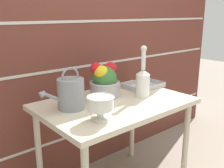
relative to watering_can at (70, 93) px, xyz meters
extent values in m
cube|color=brown|center=(0.31, 0.40, 0.26)|extent=(3.60, 0.08, 2.20)
cube|color=beige|center=(0.31, 0.36, -0.50)|extent=(3.53, 0.00, 0.02)
cube|color=beige|center=(0.31, 0.36, 0.08)|extent=(3.53, 0.00, 0.02)
cube|color=beige|center=(0.31, 0.36, 0.44)|extent=(3.53, 0.00, 0.02)
cube|color=beige|center=(0.31, -0.08, -0.12)|extent=(1.06, 0.71, 0.04)
cylinder|color=beige|center=(0.78, -0.37, -0.49)|extent=(0.04, 0.04, 0.70)
cylinder|color=beige|center=(-0.15, 0.21, -0.49)|extent=(0.04, 0.04, 0.70)
cylinder|color=beige|center=(0.78, 0.21, -0.49)|extent=(0.04, 0.04, 0.70)
cylinder|color=gray|center=(0.00, 0.00, 0.00)|extent=(0.17, 0.17, 0.20)
cylinder|color=gray|center=(-0.14, 0.00, 0.01)|extent=(0.14, 0.02, 0.09)
cone|color=gray|center=(-0.20, 0.00, 0.04)|extent=(0.05, 0.05, 0.06)
torus|color=gray|center=(0.00, 0.00, 0.11)|extent=(0.13, 0.01, 0.13)
cylinder|color=silver|center=(0.03, -0.27, -0.10)|extent=(0.12, 0.12, 0.01)
cylinder|color=silver|center=(0.03, -0.27, -0.07)|extent=(0.04, 0.04, 0.05)
sphere|color=silver|center=(0.03, -0.27, -0.06)|extent=(0.05, 0.05, 0.05)
cylinder|color=silver|center=(0.03, -0.27, 0.00)|extent=(0.15, 0.15, 0.07)
torus|color=silver|center=(0.03, -0.27, 0.03)|extent=(0.16, 0.16, 0.01)
cylinder|color=#ADADB2|center=(0.33, 0.06, -0.05)|extent=(0.21, 0.21, 0.11)
torus|color=#ADADB2|center=(0.33, 0.06, 0.01)|extent=(0.23, 0.23, 0.01)
sphere|color=#387033|center=(0.33, 0.06, 0.04)|extent=(0.18, 0.18, 0.18)
sphere|color=yellow|center=(0.29, 0.05, 0.09)|extent=(0.11, 0.11, 0.11)
sphere|color=red|center=(0.27, 0.08, 0.12)|extent=(0.08, 0.08, 0.08)
sphere|color=red|center=(0.38, 0.05, 0.11)|extent=(0.09, 0.09, 0.09)
cylinder|color=silver|center=(0.54, -0.12, -0.02)|extent=(0.10, 0.10, 0.17)
cone|color=silver|center=(0.54, -0.12, 0.08)|extent=(0.10, 0.10, 0.04)
cylinder|color=silver|center=(0.54, -0.12, 0.17)|extent=(0.03, 0.03, 0.14)
sphere|color=silver|center=(0.54, -0.12, 0.25)|extent=(0.05, 0.05, 0.05)
cube|color=#B7B7BC|center=(0.73, 0.04, -0.10)|extent=(0.31, 0.21, 0.01)
cube|color=#B7B7BC|center=(0.73, -0.06, -0.08)|extent=(0.31, 0.01, 0.04)
cube|color=#B7B7BC|center=(0.73, 0.15, -0.08)|extent=(0.31, 0.01, 0.04)
cube|color=#B7B7BC|center=(0.57, 0.04, -0.08)|extent=(0.01, 0.21, 0.04)
cube|color=#B7B7BC|center=(0.89, 0.04, -0.08)|extent=(0.01, 0.21, 0.04)
camera|label=1|loc=(-0.84, -1.40, 0.50)|focal=42.00mm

